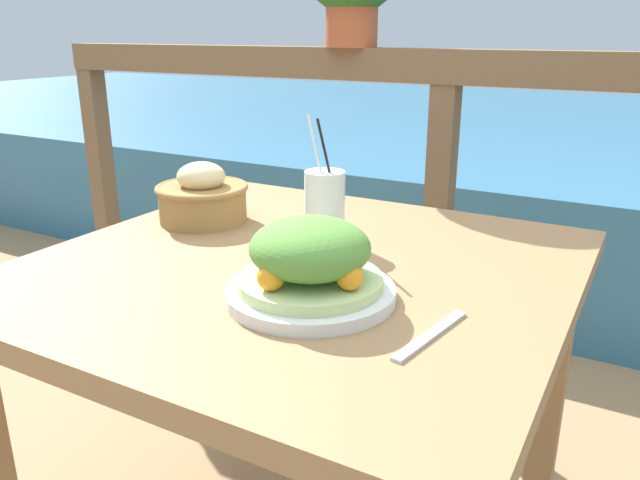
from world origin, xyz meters
The scene contains 7 objects.
patio_table centered at (0.00, 0.00, 0.61)m, with size 0.92×0.91×0.71m.
railing_fence centered at (0.00, 0.77, 0.79)m, with size 2.80×0.08×1.06m.
sea_backdrop centered at (0.00, 3.27, 0.28)m, with size 12.00×4.00×0.56m.
salad_plate centered at (0.10, -0.13, 0.77)m, with size 0.26×0.26×0.13m.
drink_glass centered at (-0.02, 0.12, 0.78)m, with size 0.08×0.08×0.25m.
bread_basket centered at (-0.31, 0.11, 0.77)m, with size 0.20×0.20×0.13m.
fork centered at (0.30, -0.16, 0.71)m, with size 0.05×0.18×0.00m.
Camera 1 is at (0.54, -0.90, 1.11)m, focal length 35.00 mm.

